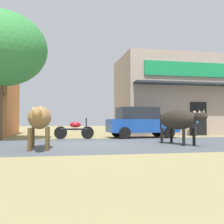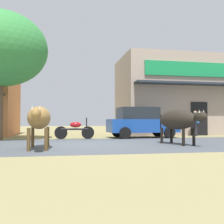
% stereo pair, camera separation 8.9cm
% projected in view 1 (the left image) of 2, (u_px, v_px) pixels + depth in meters
% --- Properties ---
extents(ground, '(80.00, 80.00, 0.00)m').
position_uv_depth(ground, '(80.00, 145.00, 10.37)').
color(ground, '#938756').
extents(asphalt_road, '(72.00, 6.58, 0.00)m').
position_uv_depth(asphalt_road, '(80.00, 145.00, 10.37)').
color(asphalt_road, '#4B5057').
rests_on(asphalt_road, ground).
extents(storefront_right_club, '(8.54, 5.78, 5.33)m').
position_uv_depth(storefront_right_club, '(179.00, 96.00, 19.50)').
color(storefront_right_club, tan).
rests_on(storefront_right_club, ground).
extents(roadside_tree, '(4.40, 4.40, 6.08)m').
position_uv_depth(roadside_tree, '(0.00, 49.00, 12.82)').
color(roadside_tree, brown).
rests_on(roadside_tree, ground).
extents(parked_hatchback_car, '(3.78, 1.90, 1.64)m').
position_uv_depth(parked_hatchback_car, '(141.00, 122.00, 14.74)').
color(parked_hatchback_car, '#194498').
rests_on(parked_hatchback_car, ground).
extents(parked_motorcycle, '(1.97, 0.28, 1.07)m').
position_uv_depth(parked_motorcycle, '(75.00, 130.00, 13.58)').
color(parked_motorcycle, black).
rests_on(parked_motorcycle, ground).
extents(cow_near_brown, '(0.75, 2.69, 1.38)m').
position_uv_depth(cow_near_brown, '(40.00, 118.00, 8.76)').
color(cow_near_brown, olive).
rests_on(cow_near_brown, ground).
extents(cow_far_dark, '(1.17, 2.60, 1.35)m').
position_uv_depth(cow_far_dark, '(178.00, 120.00, 10.47)').
color(cow_far_dark, '#2A241D').
rests_on(cow_far_dark, ground).
extents(pedestrian_by_shop, '(0.43, 0.61, 1.53)m').
position_uv_depth(pedestrian_by_shop, '(195.00, 121.00, 16.39)').
color(pedestrian_by_shop, '#262633').
rests_on(pedestrian_by_shop, ground).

